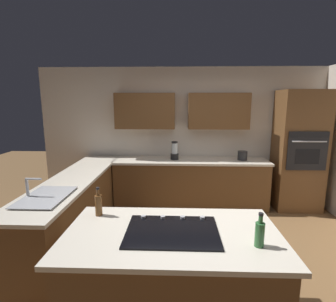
# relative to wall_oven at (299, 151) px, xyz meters

# --- Properties ---
(ground_plane) EXTENTS (14.00, 14.00, 0.00)m
(ground_plane) POSITION_rel_wall_oven_xyz_m (1.85, 1.72, -1.08)
(ground_plane) COLOR brown
(wall_back) EXTENTS (6.00, 0.44, 2.60)m
(wall_back) POSITION_rel_wall_oven_xyz_m (1.92, -0.33, 0.33)
(wall_back) COLOR silver
(wall_back) RESTS_ON ground
(lower_cabinets_back) EXTENTS (2.80, 0.60, 0.86)m
(lower_cabinets_back) POSITION_rel_wall_oven_xyz_m (1.95, -0.00, -0.65)
(lower_cabinets_back) COLOR brown
(lower_cabinets_back) RESTS_ON ground
(countertop_back) EXTENTS (2.84, 0.64, 0.04)m
(countertop_back) POSITION_rel_wall_oven_xyz_m (1.95, -0.00, -0.20)
(countertop_back) COLOR silver
(countertop_back) RESTS_ON lower_cabinets_back
(lower_cabinets_side) EXTENTS (0.60, 2.90, 0.86)m
(lower_cabinets_side) POSITION_rel_wall_oven_xyz_m (3.67, 1.17, -0.65)
(lower_cabinets_side) COLOR brown
(lower_cabinets_side) RESTS_ON ground
(countertop_side) EXTENTS (0.64, 2.94, 0.04)m
(countertop_side) POSITION_rel_wall_oven_xyz_m (3.67, 1.17, -0.20)
(countertop_side) COLOR silver
(countertop_side) RESTS_ON lower_cabinets_side
(island_base) EXTENTS (1.70, 0.90, 0.86)m
(island_base) POSITION_rel_wall_oven_xyz_m (2.24, 2.71, -0.65)
(island_base) COLOR brown
(island_base) RESTS_ON ground
(island_top) EXTENTS (1.78, 0.98, 0.04)m
(island_top) POSITION_rel_wall_oven_xyz_m (2.24, 2.71, -0.20)
(island_top) COLOR silver
(island_top) RESTS_ON island_base
(wall_oven) EXTENTS (0.80, 0.66, 2.16)m
(wall_oven) POSITION_rel_wall_oven_xyz_m (0.00, 0.00, 0.00)
(wall_oven) COLOR brown
(wall_oven) RESTS_ON ground
(sink_unit) EXTENTS (0.46, 0.70, 0.23)m
(sink_unit) POSITION_rel_wall_oven_xyz_m (3.68, 1.99, -0.16)
(sink_unit) COLOR #515456
(sink_unit) RESTS_ON countertop_side
(cooktop) EXTENTS (0.76, 0.56, 0.03)m
(cooktop) POSITION_rel_wall_oven_xyz_m (2.24, 2.70, -0.17)
(cooktop) COLOR black
(cooktop) RESTS_ON island_top
(blender) EXTENTS (0.15, 0.15, 0.33)m
(blender) POSITION_rel_wall_oven_xyz_m (2.25, -0.02, -0.04)
(blender) COLOR black
(blender) RESTS_ON countertop_back
(kettle) EXTENTS (0.17, 0.17, 0.17)m
(kettle) POSITION_rel_wall_oven_xyz_m (1.00, -0.02, -0.10)
(kettle) COLOR #262628
(kettle) RESTS_ON countertop_back
(oil_bottle) EXTENTS (0.07, 0.07, 0.28)m
(oil_bottle) POSITION_rel_wall_oven_xyz_m (2.94, 2.41, -0.07)
(oil_bottle) COLOR brown
(oil_bottle) RESTS_ON island_top
(second_bottle) EXTENTS (0.07, 0.07, 0.27)m
(second_bottle) POSITION_rel_wall_oven_xyz_m (1.58, 2.90, -0.08)
(second_bottle) COLOR #336B38
(second_bottle) RESTS_ON island_top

